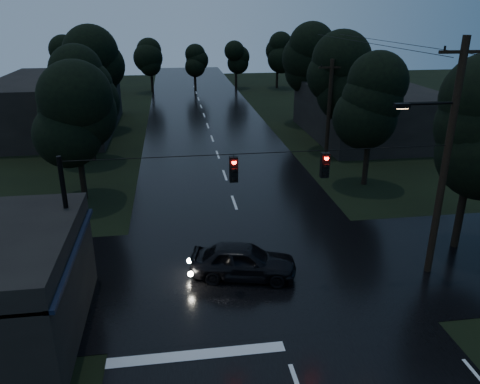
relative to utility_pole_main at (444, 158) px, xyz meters
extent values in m
cube|color=black|center=(-7.41, 19.00, -5.26)|extent=(12.00, 120.00, 0.02)
cube|color=black|center=(-7.41, 1.00, -5.26)|extent=(60.00, 9.00, 0.02)
cube|color=black|center=(-14.41, -2.00, -2.06)|extent=(0.30, 7.00, 0.15)
cylinder|color=black|center=(-14.61, -5.00, -3.76)|extent=(0.10, 0.10, 3.00)
cylinder|color=black|center=(-14.61, 1.00, -3.76)|extent=(0.10, 0.10, 3.00)
cube|color=#FFE366|center=(-14.46, -3.50, -2.76)|extent=(0.06, 1.60, 0.50)
cube|color=#FFE366|center=(-14.46, -0.80, -2.76)|extent=(0.06, 1.20, 0.50)
cube|color=black|center=(6.59, 23.00, -3.06)|extent=(10.00, 14.00, 4.40)
cube|color=black|center=(-21.41, 29.00, -2.76)|extent=(10.00, 16.00, 5.00)
cylinder|color=black|center=(0.09, 0.00, -0.26)|extent=(0.30, 0.30, 10.00)
cube|color=black|center=(0.09, 0.00, 4.14)|extent=(2.00, 0.12, 0.12)
cylinder|color=black|center=(-1.01, 0.00, 2.24)|extent=(2.20, 0.10, 0.10)
cube|color=black|center=(-2.11, 0.00, 2.19)|extent=(0.60, 0.25, 0.18)
cube|color=#FFB266|center=(-2.11, 0.00, 2.09)|extent=(0.45, 0.18, 0.03)
cylinder|color=black|center=(0.89, 17.00, -1.51)|extent=(0.30, 0.30, 7.50)
cube|color=black|center=(0.89, 17.00, 1.64)|extent=(2.00, 0.12, 0.12)
cylinder|color=black|center=(-14.91, 0.00, -2.26)|extent=(0.18, 0.18, 6.00)
cylinder|color=black|center=(-7.41, 0.00, 0.54)|extent=(15.00, 0.03, 0.03)
cube|color=black|center=(-8.61, 0.00, -0.06)|extent=(0.32, 0.25, 1.00)
sphere|color=#FF0C07|center=(-8.61, -0.15, -0.06)|extent=(0.18, 0.18, 0.18)
cube|color=black|center=(-5.01, 0.00, -0.06)|extent=(0.32, 0.25, 1.00)
sphere|color=#FF0C07|center=(-5.01, -0.15, -0.06)|extent=(0.18, 0.18, 0.18)
cylinder|color=black|center=(2.59, 2.00, -3.86)|extent=(0.36, 0.36, 2.80)
sphere|color=black|center=(2.59, 2.00, -0.46)|extent=(4.48, 4.48, 4.48)
sphere|color=black|center=(2.59, 2.00, 0.74)|extent=(4.48, 4.48, 4.48)
cylinder|color=black|center=(-16.41, 11.00, -4.03)|extent=(0.36, 0.36, 2.45)
sphere|color=black|center=(-16.41, 11.00, -1.06)|extent=(3.92, 3.92, 3.92)
sphere|color=black|center=(-16.41, 11.00, -0.01)|extent=(3.92, 3.92, 3.92)
sphere|color=black|center=(-16.41, 11.00, 1.04)|extent=(3.92, 3.92, 3.92)
cylinder|color=black|center=(-17.01, 19.00, -3.95)|extent=(0.36, 0.36, 2.62)
sphere|color=black|center=(-17.01, 19.00, -0.76)|extent=(4.20, 4.20, 4.20)
sphere|color=black|center=(-17.01, 19.00, 0.37)|extent=(4.20, 4.20, 4.20)
sphere|color=black|center=(-17.01, 19.00, 1.49)|extent=(4.20, 4.20, 4.20)
cylinder|color=black|center=(-17.61, 29.00, -3.86)|extent=(0.36, 0.36, 2.80)
sphere|color=black|center=(-17.61, 29.00, -0.46)|extent=(4.48, 4.48, 4.48)
sphere|color=black|center=(-17.61, 29.00, 0.74)|extent=(4.48, 4.48, 4.48)
sphere|color=black|center=(-17.61, 29.00, 1.94)|extent=(4.48, 4.48, 4.48)
cylinder|color=black|center=(1.59, 11.00, -3.95)|extent=(0.36, 0.36, 2.62)
sphere|color=black|center=(1.59, 11.00, -0.76)|extent=(4.20, 4.20, 4.20)
sphere|color=black|center=(1.59, 11.00, 0.37)|extent=(4.20, 4.20, 4.20)
sphere|color=black|center=(1.59, 11.00, 1.49)|extent=(4.20, 4.20, 4.20)
cylinder|color=black|center=(2.19, 19.00, -3.86)|extent=(0.36, 0.36, 2.80)
sphere|color=black|center=(2.19, 19.00, -0.46)|extent=(4.48, 4.48, 4.48)
sphere|color=black|center=(2.19, 19.00, 0.74)|extent=(4.48, 4.48, 4.48)
sphere|color=black|center=(2.19, 19.00, 1.94)|extent=(4.48, 4.48, 4.48)
cylinder|color=black|center=(2.79, 29.00, -3.77)|extent=(0.36, 0.36, 2.97)
sphere|color=black|center=(2.79, 29.00, -0.16)|extent=(4.76, 4.76, 4.76)
sphere|color=black|center=(2.79, 29.00, 1.12)|extent=(4.76, 4.76, 4.76)
sphere|color=black|center=(2.79, 29.00, 2.39)|extent=(4.76, 4.76, 4.76)
imported|color=black|center=(-8.11, 0.72, -4.48)|extent=(4.85, 2.82, 1.55)
camera|label=1|loc=(-10.79, -16.73, 5.64)|focal=35.00mm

